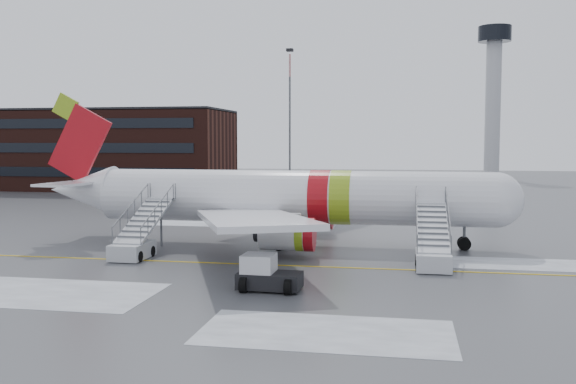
% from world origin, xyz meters
% --- Properties ---
extents(ground, '(260.00, 260.00, 0.00)m').
position_xyz_m(ground, '(0.00, 0.00, 0.00)').
color(ground, '#494C4F').
rests_on(ground, ground).
extents(airliner, '(35.03, 32.97, 11.18)m').
position_xyz_m(airliner, '(4.10, 6.73, 3.42)').
color(airliner, white).
rests_on(airliner, ground).
extents(airstair_fwd, '(2.05, 7.70, 3.48)m').
position_xyz_m(airstair_fwd, '(14.67, 0.19, 1.06)').
color(airstair_fwd, silver).
rests_on(airstair_fwd, ground).
extents(airstair_aft, '(2.05, 7.70, 3.48)m').
position_xyz_m(airstair_aft, '(-4.10, 0.19, 1.06)').
color(airstair_aft, '#B5B8BD').
rests_on(airstair_aft, ground).
extents(pushback_tug, '(3.23, 2.46, 1.81)m').
position_xyz_m(pushback_tug, '(6.13, -7.40, 0.80)').
color(pushback_tug, black).
rests_on(pushback_tug, ground).
extents(terminal_building, '(62.00, 16.11, 12.30)m').
position_xyz_m(terminal_building, '(-45.00, 54.98, 6.20)').
color(terminal_building, '#3F1E16').
rests_on(terminal_building, ground).
extents(control_tower, '(6.40, 6.40, 30.00)m').
position_xyz_m(control_tower, '(30.00, 95.00, 18.75)').
color(control_tower, '#B2B5BA').
rests_on(control_tower, ground).
extents(light_mast_far_n, '(1.20, 1.20, 24.25)m').
position_xyz_m(light_mast_far_n, '(-8.00, 78.00, 13.84)').
color(light_mast_far_n, '#595B60').
rests_on(light_mast_far_n, ground).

